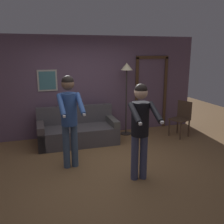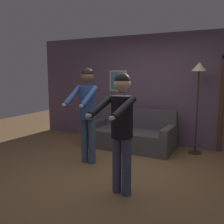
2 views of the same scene
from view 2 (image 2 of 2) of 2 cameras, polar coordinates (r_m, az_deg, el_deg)
The scene contains 6 objects.
ground_plane at distance 4.39m, azimuth 0.48°, elevation -13.77°, with size 12.00×12.00×0.00m, color brown.
back_wall_assembly at distance 6.06m, azimuth 9.65°, elevation 5.03°, with size 6.40×0.10×2.60m.
couch at distance 5.73m, azimuth 4.44°, elevation -5.45°, with size 1.91×0.88×0.87m.
torchiere_lamp at distance 5.45m, azimuth 19.19°, elevation 7.11°, with size 0.31×0.31×1.91m.
person_standing_left at distance 4.61m, azimuth -5.67°, elevation 1.36°, with size 0.45×0.69×1.79m.
person_standing_right at distance 3.39m, azimuth 2.13°, elevation -2.38°, with size 0.48×0.72×1.70m.
Camera 2 is at (1.78, -3.64, 1.69)m, focal length 40.00 mm.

